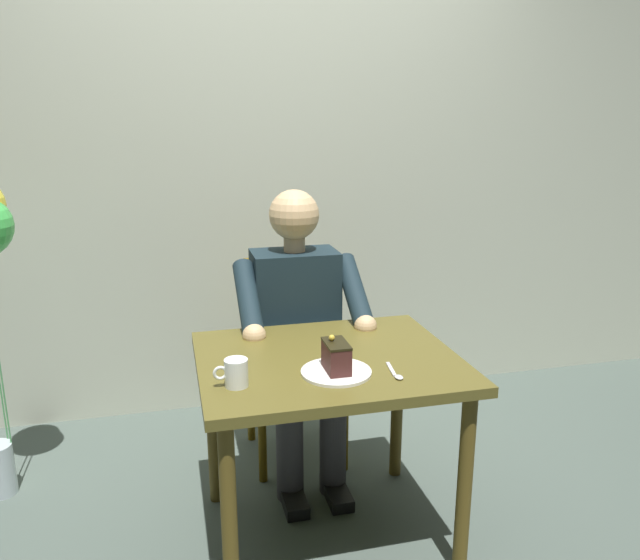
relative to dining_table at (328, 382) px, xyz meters
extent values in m
plane|color=#49564E|center=(0.00, 0.00, -0.61)|extent=(14.00, 14.00, 0.00)
cube|color=#B8BDA7|center=(0.00, -1.22, 0.89)|extent=(6.40, 0.12, 3.00)
cube|color=brown|center=(0.00, 0.00, 0.08)|extent=(0.89, 0.74, 0.04)
cylinder|color=brown|center=(-0.39, 0.31, -0.27)|extent=(0.05, 0.05, 0.69)
cylinder|color=brown|center=(0.39, 0.31, -0.27)|extent=(0.05, 0.05, 0.69)
cylinder|color=brown|center=(-0.39, -0.31, -0.27)|extent=(0.05, 0.05, 0.69)
cylinder|color=brown|center=(0.39, -0.31, -0.27)|extent=(0.05, 0.05, 0.69)
cube|color=brown|center=(0.00, -0.57, -0.19)|extent=(0.42, 0.42, 0.04)
cube|color=brown|center=(0.00, -0.76, 0.06)|extent=(0.38, 0.04, 0.45)
cylinder|color=brown|center=(-0.18, -0.39, -0.40)|extent=(0.04, 0.04, 0.42)
cylinder|color=brown|center=(0.18, -0.39, -0.40)|extent=(0.04, 0.04, 0.42)
cylinder|color=brown|center=(-0.18, -0.75, -0.40)|extent=(0.04, 0.04, 0.42)
cylinder|color=brown|center=(0.18, -0.75, -0.40)|extent=(0.04, 0.04, 0.42)
cube|color=#17272E|center=(0.00, -0.55, 0.09)|extent=(0.36, 0.22, 0.52)
sphere|color=#D6AF7D|center=(0.00, -0.55, 0.51)|extent=(0.21, 0.21, 0.21)
cylinder|color=#D6AF7D|center=(0.00, -0.55, 0.38)|extent=(0.09, 0.09, 0.06)
cylinder|color=#17272E|center=(-0.22, -0.41, 0.21)|extent=(0.08, 0.33, 0.26)
sphere|color=#D6AF7D|center=(-0.22, -0.25, 0.10)|extent=(0.09, 0.09, 0.09)
cylinder|color=#17272E|center=(0.22, -0.41, 0.21)|extent=(0.08, 0.33, 0.26)
sphere|color=#D6AF7D|center=(0.22, -0.25, 0.10)|extent=(0.09, 0.09, 0.09)
cylinder|color=#323034|center=(-0.09, -0.43, -0.19)|extent=(0.13, 0.38, 0.14)
cylinder|color=#323034|center=(0.09, -0.43, -0.19)|extent=(0.13, 0.38, 0.14)
cylinder|color=#323034|center=(-0.09, -0.25, -0.41)|extent=(0.11, 0.11, 0.40)
cube|color=black|center=(-0.09, -0.19, -0.58)|extent=(0.09, 0.22, 0.05)
cylinder|color=#323034|center=(0.09, -0.25, -0.41)|extent=(0.11, 0.11, 0.40)
cube|color=black|center=(0.09, -0.19, -0.58)|extent=(0.09, 0.22, 0.05)
cylinder|color=white|center=(0.01, 0.14, 0.10)|extent=(0.23, 0.23, 0.01)
cube|color=#462320|center=(0.01, 0.14, 0.15)|extent=(0.07, 0.12, 0.09)
cube|color=black|center=(0.01, 0.14, 0.20)|extent=(0.07, 0.13, 0.01)
sphere|color=gold|center=(0.02, 0.13, 0.21)|extent=(0.02, 0.02, 0.02)
cylinder|color=white|center=(0.33, 0.16, 0.14)|extent=(0.07, 0.07, 0.09)
torus|color=white|center=(0.38, 0.16, 0.14)|extent=(0.05, 0.01, 0.05)
cylinder|color=black|center=(0.33, 0.16, 0.18)|extent=(0.06, 0.06, 0.01)
cube|color=silver|center=(-0.17, 0.16, 0.10)|extent=(0.03, 0.11, 0.01)
ellipsoid|color=silver|center=(-0.17, 0.23, 0.10)|extent=(0.03, 0.04, 0.01)
camera|label=1|loc=(0.51, 1.92, 0.90)|focal=34.55mm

